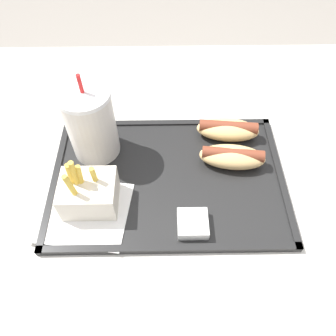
{
  "coord_description": "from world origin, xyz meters",
  "views": [
    {
      "loc": [
        -0.03,
        -0.33,
        1.28
      ],
      "look_at": [
        -0.03,
        0.02,
        0.8
      ],
      "focal_mm": 35.0,
      "sensor_mm": 36.0,
      "label": 1
    }
  ],
  "objects_px": {
    "hot_dog_near": "(232,156)",
    "fries_carton": "(89,193)",
    "sauce_cup_mayo": "(193,223)",
    "hot_dog_far": "(228,129)",
    "soda_cup": "(91,123)"
  },
  "relations": [
    {
      "from": "sauce_cup_mayo",
      "to": "fries_carton",
      "type": "bearing_deg",
      "value": 164.4
    },
    {
      "from": "hot_dog_near",
      "to": "fries_carton",
      "type": "xyz_separation_m",
      "value": [
        -0.26,
        -0.09,
        0.01
      ]
    },
    {
      "from": "hot_dog_near",
      "to": "sauce_cup_mayo",
      "type": "height_order",
      "value": "hot_dog_near"
    },
    {
      "from": "hot_dog_near",
      "to": "fries_carton",
      "type": "height_order",
      "value": "fries_carton"
    },
    {
      "from": "hot_dog_near",
      "to": "soda_cup",
      "type": "bearing_deg",
      "value": 171.57
    },
    {
      "from": "soda_cup",
      "to": "fries_carton",
      "type": "bearing_deg",
      "value": -88.36
    },
    {
      "from": "soda_cup",
      "to": "hot_dog_far",
      "type": "xyz_separation_m",
      "value": [
        0.26,
        0.03,
        -0.05
      ]
    },
    {
      "from": "soda_cup",
      "to": "fries_carton",
      "type": "relative_size",
      "value": 1.62
    },
    {
      "from": "hot_dog_near",
      "to": "sauce_cup_mayo",
      "type": "bearing_deg",
      "value": -121.71
    },
    {
      "from": "soda_cup",
      "to": "sauce_cup_mayo",
      "type": "bearing_deg",
      "value": -43.86
    },
    {
      "from": "hot_dog_far",
      "to": "sauce_cup_mayo",
      "type": "bearing_deg",
      "value": -112.1
    },
    {
      "from": "hot_dog_far",
      "to": "fries_carton",
      "type": "bearing_deg",
      "value": -149.19
    },
    {
      "from": "hot_dog_far",
      "to": "hot_dog_near",
      "type": "height_order",
      "value": "same"
    },
    {
      "from": "fries_carton",
      "to": "hot_dog_near",
      "type": "bearing_deg",
      "value": 18.11
    },
    {
      "from": "fries_carton",
      "to": "sauce_cup_mayo",
      "type": "xyz_separation_m",
      "value": [
        0.18,
        -0.05,
        -0.02
      ]
    }
  ]
}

